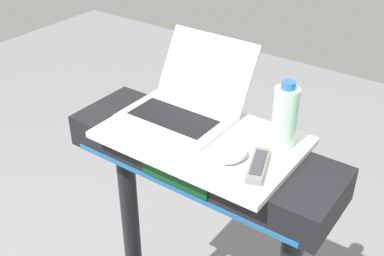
# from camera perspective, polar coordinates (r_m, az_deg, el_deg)

# --- Properties ---
(desk_board) EXTENTS (0.61, 0.39, 0.02)m
(desk_board) POSITION_cam_1_polar(r_m,az_deg,el_deg) (1.49, 1.12, -1.15)
(desk_board) COLOR white
(desk_board) RESTS_ON treadmill_base
(laptop) EXTENTS (0.34, 0.35, 0.22)m
(laptop) POSITION_cam_1_polar(r_m,az_deg,el_deg) (1.58, -0.65, 3.22)
(laptop) COLOR #B7B7BC
(laptop) RESTS_ON desk_board
(computer_mouse) EXTENTS (0.08, 0.11, 0.03)m
(computer_mouse) POSITION_cam_1_polar(r_m,az_deg,el_deg) (1.36, 4.99, -3.26)
(computer_mouse) COLOR #B2B2B7
(computer_mouse) RESTS_ON desk_board
(water_bottle) EXTENTS (0.07, 0.07, 0.21)m
(water_bottle) POSITION_cam_1_polar(r_m,az_deg,el_deg) (1.41, 10.95, 1.37)
(water_bottle) COLOR #9EDBB2
(water_bottle) RESTS_ON desk_board
(tv_remote) EXTENTS (0.10, 0.17, 0.02)m
(tv_remote) POSITION_cam_1_polar(r_m,az_deg,el_deg) (1.34, 7.87, -4.39)
(tv_remote) COLOR slate
(tv_remote) RESTS_ON desk_board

